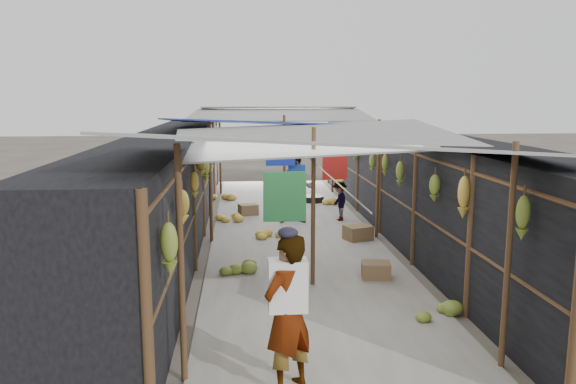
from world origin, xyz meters
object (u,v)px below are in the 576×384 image
object	(u,v)px
crate_near	(376,271)
shopper_blue	(296,188)
vendor_elderly	(288,313)
black_basin	(313,199)
vendor_seated	(339,201)

from	to	relation	value
crate_near	shopper_blue	world-z (taller)	shopper_blue
vendor_elderly	black_basin	bearing A→B (deg)	-138.15
shopper_blue	crate_near	bearing A→B (deg)	-73.56
crate_near	shopper_blue	size ratio (longest dim) A/B	0.28
black_basin	vendor_seated	xyz separation A→B (m)	(0.33, -2.57, 0.41)
crate_near	shopper_blue	distance (m)	4.53
vendor_elderly	shopper_blue	world-z (taller)	shopper_blue
black_basin	vendor_seated	bearing A→B (deg)	-82.66
crate_near	vendor_elderly	size ratio (longest dim) A/B	0.28
black_basin	vendor_elderly	bearing A→B (deg)	-98.77
shopper_blue	vendor_seated	size ratio (longest dim) A/B	1.71
black_basin	vendor_seated	distance (m)	2.63
crate_near	vendor_seated	world-z (taller)	vendor_seated
vendor_elderly	shopper_blue	distance (m)	7.97
crate_near	black_basin	size ratio (longest dim) A/B	0.76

